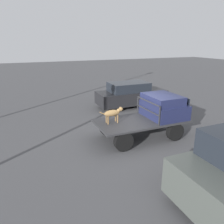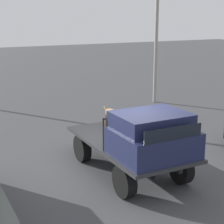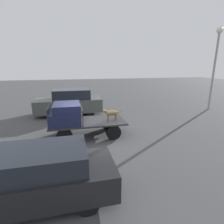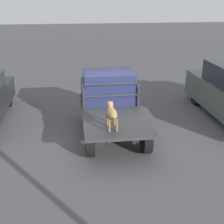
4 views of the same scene
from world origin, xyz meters
TOP-DOWN VIEW (x-y plane):
  - ground_plane at (0.00, 0.00)m, footprint 80.00×80.00m
  - flatbed_truck at (0.00, 0.00)m, footprint 3.93×1.91m
  - truck_cab at (1.11, 0.00)m, footprint 1.54×1.79m
  - truck_headboard at (0.31, 0.00)m, footprint 0.04×1.79m
  - dog at (-1.23, 0.18)m, footprint 1.06×0.27m

SIDE VIEW (x-z plane):
  - ground_plane at x=0.00m, z-range 0.00..0.00m
  - flatbed_truck at x=0.00m, z-range 0.18..1.01m
  - dog at x=-1.23m, z-range 0.91..1.58m
  - truck_cab at x=1.11m, z-range 0.80..1.81m
  - truck_headboard at x=0.31m, z-range 0.96..1.78m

